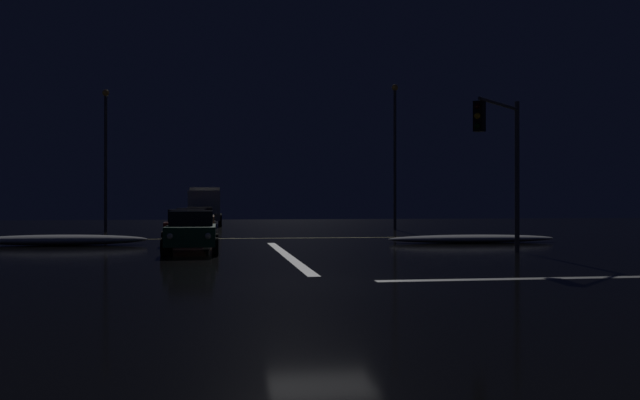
# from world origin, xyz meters

# --- Properties ---
(ground) EXTENTS (120.00, 120.00, 0.10)m
(ground) POSITION_xyz_m (0.00, 0.00, -0.05)
(ground) COLOR black
(stop_line_north) EXTENTS (0.35, 14.67, 0.01)m
(stop_line_north) POSITION_xyz_m (0.00, 8.55, 0.00)
(stop_line_north) COLOR white
(stop_line_north) RESTS_ON ground
(centre_line_ns) EXTENTS (22.00, 0.15, 0.01)m
(centre_line_ns) POSITION_xyz_m (0.00, 20.15, 0.00)
(centre_line_ns) COLOR yellow
(centre_line_ns) RESTS_ON ground
(snow_bank_left_curb) EXTENTS (7.63, 1.50, 0.46)m
(snow_bank_left_curb) POSITION_xyz_m (-9.35, 15.59, 0.23)
(snow_bank_left_curb) COLOR white
(snow_bank_left_curb) RESTS_ON ground
(snow_bank_right_curb) EXTENTS (8.08, 1.50, 0.37)m
(snow_bank_right_curb) POSITION_xyz_m (9.35, 14.74, 0.19)
(snow_bank_right_curb) COLOR white
(snow_bank_right_curb) RESTS_ON ground
(sedan_green) EXTENTS (2.02, 4.33, 1.57)m
(sedan_green) POSITION_xyz_m (-3.43, 10.34, 0.80)
(sedan_green) COLOR #14512D
(sedan_green) RESTS_ON ground
(sedan_red) EXTENTS (2.02, 4.33, 1.57)m
(sedan_red) POSITION_xyz_m (-3.84, 15.94, 0.80)
(sedan_red) COLOR maroon
(sedan_red) RESTS_ON ground
(sedan_silver) EXTENTS (2.02, 4.33, 1.57)m
(sedan_silver) POSITION_xyz_m (-3.86, 22.40, 0.80)
(sedan_silver) COLOR #B7B7BC
(sedan_silver) RESTS_ON ground
(sedan_orange) EXTENTS (2.02, 4.33, 1.57)m
(sedan_orange) POSITION_xyz_m (-3.57, 28.00, 0.80)
(sedan_orange) COLOR #C66014
(sedan_orange) RESTS_ON ground
(sedan_black) EXTENTS (2.02, 4.33, 1.57)m
(sedan_black) POSITION_xyz_m (-3.61, 33.80, 0.80)
(sedan_black) COLOR black
(sedan_black) RESTS_ON ground
(box_truck) EXTENTS (2.68, 8.28, 3.08)m
(box_truck) POSITION_xyz_m (-3.47, 40.59, 1.71)
(box_truck) COLOR beige
(box_truck) RESTS_ON ground
(traffic_signal_ne) EXTENTS (2.82, 2.82, 5.78)m
(traffic_signal_ne) POSITION_xyz_m (7.84, 7.84, 3.97)
(traffic_signal_ne) COLOR #4C4C51
(traffic_signal_ne) RESTS_ON ground
(streetlamp_right_far) EXTENTS (0.44, 0.44, 10.03)m
(streetlamp_right_far) POSITION_xyz_m (9.65, 30.15, 5.72)
(streetlamp_right_far) COLOR #424247
(streetlamp_right_far) RESTS_ON ground
(streetlamp_left_far) EXTENTS (0.44, 0.44, 9.22)m
(streetlamp_left_far) POSITION_xyz_m (-9.65, 30.15, 5.30)
(streetlamp_left_far) COLOR #424247
(streetlamp_left_far) RESTS_ON ground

